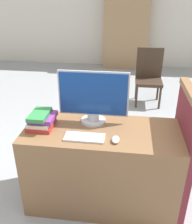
{
  "coord_description": "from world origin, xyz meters",
  "views": [
    {
      "loc": [
        0.19,
        -1.47,
        1.78
      ],
      "look_at": [
        -0.05,
        0.27,
        0.92
      ],
      "focal_mm": 40.0,
      "sensor_mm": 36.0,
      "label": 1
    }
  ],
  "objects_px": {
    "mouse": "(116,140)",
    "far_chair": "(149,75)",
    "keyboard": "(84,137)",
    "book_stack": "(42,120)",
    "monitor": "(93,98)"
  },
  "relations": [
    {
      "from": "book_stack",
      "to": "far_chair",
      "type": "distance_m",
      "value": 2.64
    },
    {
      "from": "monitor",
      "to": "far_chair",
      "type": "bearing_deg",
      "value": 74.54
    },
    {
      "from": "mouse",
      "to": "far_chair",
      "type": "distance_m",
      "value": 2.6
    },
    {
      "from": "keyboard",
      "to": "far_chair",
      "type": "bearing_deg",
      "value": 75.57
    },
    {
      "from": "monitor",
      "to": "keyboard",
      "type": "xyz_separation_m",
      "value": [
        -0.03,
        -0.28,
        -0.21
      ]
    },
    {
      "from": "keyboard",
      "to": "far_chair",
      "type": "xyz_separation_m",
      "value": [
        0.65,
        2.54,
        -0.26
      ]
    },
    {
      "from": "mouse",
      "to": "monitor",
      "type": "bearing_deg",
      "value": 125.78
    },
    {
      "from": "keyboard",
      "to": "far_chair",
      "type": "height_order",
      "value": "far_chair"
    },
    {
      "from": "keyboard",
      "to": "mouse",
      "type": "height_order",
      "value": "mouse"
    },
    {
      "from": "book_stack",
      "to": "far_chair",
      "type": "height_order",
      "value": "far_chair"
    },
    {
      "from": "monitor",
      "to": "far_chair",
      "type": "xyz_separation_m",
      "value": [
        0.62,
        2.26,
        -0.48
      ]
    },
    {
      "from": "book_stack",
      "to": "far_chair",
      "type": "bearing_deg",
      "value": 66.67
    },
    {
      "from": "keyboard",
      "to": "mouse",
      "type": "relative_size",
      "value": 3.05
    },
    {
      "from": "mouse",
      "to": "book_stack",
      "type": "bearing_deg",
      "value": 166.98
    },
    {
      "from": "mouse",
      "to": "book_stack",
      "type": "distance_m",
      "value": 0.64
    }
  ]
}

